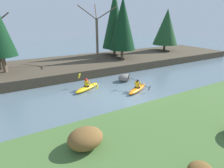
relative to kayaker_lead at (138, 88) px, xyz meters
The scene contains 11 objects.
ground_plane 1.65m from the kayaker_lead, 158.22° to the right, with size 90.00×90.00×0.00m, color slate.
riverbank_near 7.29m from the kayaker_lead, 102.04° to the right, with size 44.00×7.77×0.78m.
riverbank_far 9.11m from the kayaker_lead, 99.61° to the left, with size 44.00×8.59×0.88m.
conifer_tree_left 10.20m from the kayaker_lead, 66.05° to the left, with size 3.30×3.30×7.20m.
conifer_tree_mid_left 12.63m from the kayaker_lead, 69.67° to the left, with size 3.33×3.33×8.26m.
conifer_tree_centre 16.62m from the kayaker_lead, 37.95° to the left, with size 3.77×3.77×6.20m.
bare_tree_mid_upstream 9.31m from the kayaker_lead, 87.54° to the left, with size 3.53×3.49×6.40m.
shrub_clump_nearest 8.35m from the kayaker_lead, 141.49° to the right, with size 1.42×1.19×0.77m.
kayaker_lead is the anchor object (origin of this frame).
kayaker_middle 4.19m from the kayaker_lead, 147.22° to the left, with size 2.67×1.94×1.20m.
boulder_midstream 2.57m from the kayaker_lead, 82.03° to the left, with size 1.22×0.96×0.69m.
Camera 1 is at (-6.82, -10.00, 5.51)m, focal length 28.00 mm.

